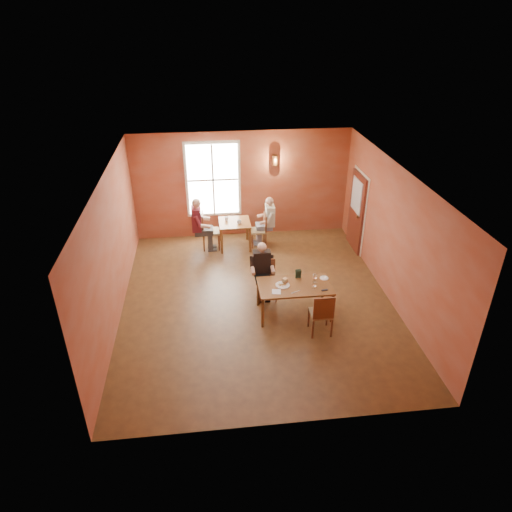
{
  "coord_description": "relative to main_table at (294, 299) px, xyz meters",
  "views": [
    {
      "loc": [
        -1.03,
        -8.52,
        5.91
      ],
      "look_at": [
        0.0,
        0.2,
        1.05
      ],
      "focal_mm": 32.0,
      "sensor_mm": 36.0,
      "label": 1
    }
  ],
  "objects": [
    {
      "name": "menu_stand",
      "position": [
        0.12,
        0.28,
        0.46
      ],
      "size": [
        0.12,
        0.07,
        0.2
      ],
      "primitive_type": "cube",
      "rotation": [
        0.0,
        0.0,
        0.06
      ],
      "color": "#1F3422",
      "rests_on": "main_table"
    },
    {
      "name": "second_table",
      "position": [
        -1.02,
        3.29,
        0.01
      ],
      "size": [
        0.84,
        0.84,
        0.74
      ],
      "primitive_type": null,
      "color": "brown",
      "rests_on": "ground"
    },
    {
      "name": "goblet_a",
      "position": [
        0.44,
        0.1,
        0.46
      ],
      "size": [
        0.1,
        0.1,
        0.2
      ],
      "primitive_type": null,
      "rotation": [
        0.0,
        0.0,
        -0.25
      ],
      "color": "white",
      "rests_on": "main_table"
    },
    {
      "name": "wall_left",
      "position": [
        -3.73,
        0.58,
        1.14
      ],
      "size": [
        0.04,
        7.0,
        3.0
      ],
      "primitive_type": "cube",
      "color": "brown",
      "rests_on": "ground"
    },
    {
      "name": "wall_sconce",
      "position": [
        0.17,
        3.98,
        1.84
      ],
      "size": [
        0.16,
        0.16,
        0.28
      ],
      "primitive_type": "cylinder",
      "color": "brown",
      "rests_on": "wall_back"
    },
    {
      "name": "wall_right",
      "position": [
        2.27,
        0.58,
        1.14
      ],
      "size": [
        0.04,
        7.0,
        3.0
      ],
      "primitive_type": "cube",
      "color": "brown",
      "rests_on": "ground"
    },
    {
      "name": "chair_empty",
      "position": [
        0.41,
        -0.68,
        0.12
      ],
      "size": [
        0.42,
        0.42,
        0.96
      ],
      "primitive_type": null,
      "rotation": [
        0.0,
        0.0,
        -0.0
      ],
      "color": "#4A2917",
      "rests_on": "ground"
    },
    {
      "name": "cup_a",
      "position": [
        -0.91,
        3.18,
        0.43
      ],
      "size": [
        0.14,
        0.14,
        0.1
      ],
      "primitive_type": "imported",
      "rotation": [
        0.0,
        0.0,
        0.15
      ],
      "color": "silver",
      "rests_on": "second_table"
    },
    {
      "name": "ceiling",
      "position": [
        -0.73,
        0.58,
        2.64
      ],
      "size": [
        6.0,
        7.0,
        0.04
      ],
      "primitive_type": "cube",
      "color": "white",
      "rests_on": "wall_back"
    },
    {
      "name": "sunglasses",
      "position": [
        0.57,
        -0.26,
        0.37
      ],
      "size": [
        0.14,
        0.06,
        0.02
      ],
      "primitive_type": "cube",
      "rotation": [
        0.0,
        0.0,
        0.16
      ],
      "color": "black",
      "rests_on": "main_table"
    },
    {
      "name": "cup_b",
      "position": [
        -1.23,
        3.41,
        0.43
      ],
      "size": [
        0.15,
        0.15,
        0.1
      ],
      "primitive_type": "imported",
      "rotation": [
        0.0,
        0.0,
        -0.44
      ],
      "color": "silver",
      "rests_on": "second_table"
    },
    {
      "name": "knife",
      "position": [
        -0.03,
        -0.25,
        0.36
      ],
      "size": [
        0.2,
        0.11,
        0.0
      ],
      "primitive_type": "cube",
      "rotation": [
        0.0,
        0.0,
        0.43
      ],
      "color": "silver",
      "rests_on": "main_table"
    },
    {
      "name": "napkin",
      "position": [
        -0.43,
        -0.2,
        0.37
      ],
      "size": [
        0.21,
        0.21,
        0.01
      ],
      "primitive_type": "cube",
      "rotation": [
        0.0,
        0.0,
        -0.17
      ],
      "color": "white",
      "rests_on": "main_table"
    },
    {
      "name": "chair_diner_maroon",
      "position": [
        -1.67,
        3.29,
        0.15
      ],
      "size": [
        0.46,
        0.46,
        1.03
      ],
      "primitive_type": null,
      "rotation": [
        0.0,
        0.0,
        -1.57
      ],
      "color": "#492812",
      "rests_on": "ground"
    },
    {
      "name": "wall_back",
      "position": [
        -0.73,
        4.08,
        1.14
      ],
      "size": [
        6.0,
        0.04,
        3.0
      ],
      "primitive_type": "cube",
      "color": "brown",
      "rests_on": "ground"
    },
    {
      "name": "main_table",
      "position": [
        0.0,
        0.0,
        0.0
      ],
      "size": [
        1.54,
        0.87,
        0.72
      ],
      "primitive_type": null,
      "color": "#5C311B",
      "rests_on": "ground"
    },
    {
      "name": "sandwich",
      "position": [
        -0.2,
        0.09,
        0.42
      ],
      "size": [
        0.12,
        0.12,
        0.11
      ],
      "primitive_type": "cube",
      "rotation": [
        0.0,
        0.0,
        0.63
      ],
      "color": "#B0854A",
      "rests_on": "main_table"
    },
    {
      "name": "chair_diner_white",
      "position": [
        -0.37,
        3.29,
        0.1
      ],
      "size": [
        0.41,
        0.41,
        0.93
      ],
      "primitive_type": null,
      "rotation": [
        0.0,
        0.0,
        1.57
      ],
      "color": "#482313",
      "rests_on": "ground"
    },
    {
      "name": "diner_white",
      "position": [
        -0.34,
        3.29,
        0.3
      ],
      "size": [
        0.53,
        0.53,
        1.32
      ],
      "primitive_type": null,
      "rotation": [
        0.0,
        0.0,
        1.57
      ],
      "color": "white",
      "rests_on": "ground"
    },
    {
      "name": "side_plate",
      "position": [
        0.68,
        0.2,
        0.37
      ],
      "size": [
        0.2,
        0.2,
        0.01
      ],
      "primitive_type": "cylinder",
      "rotation": [
        0.0,
        0.0,
        -0.07
      ],
      "color": "white",
      "rests_on": "main_table"
    },
    {
      "name": "diner_main",
      "position": [
        -0.5,
        0.62,
        0.27
      ],
      "size": [
        0.5,
        0.5,
        1.26
      ],
      "primitive_type": null,
      "rotation": [
        0.0,
        0.0,
        3.14
      ],
      "color": "#2F1F19",
      "rests_on": "ground"
    },
    {
      "name": "door",
      "position": [
        2.21,
        2.88,
        0.69
      ],
      "size": [
        0.12,
        1.04,
        2.1
      ],
      "primitive_type": "cube",
      "color": "maroon",
      "rests_on": "ground"
    },
    {
      "name": "window",
      "position": [
        -1.53,
        4.03,
        1.34
      ],
      "size": [
        1.36,
        0.1,
        1.96
      ],
      "primitive_type": "cube",
      "color": "white",
      "rests_on": "wall_back"
    },
    {
      "name": "diner_maroon",
      "position": [
        -1.7,
        3.29,
        0.36
      ],
      "size": [
        0.58,
        0.58,
        1.45
      ],
      "primitive_type": null,
      "rotation": [
        0.0,
        0.0,
        -1.57
      ],
      "color": "maroon",
      "rests_on": "ground"
    },
    {
      "name": "goblet_c",
      "position": [
        0.36,
        -0.21,
        0.46
      ],
      "size": [
        0.09,
        0.09,
        0.2
      ],
      "primitive_type": null,
      "rotation": [
        0.0,
        0.0,
        -0.18
      ],
      "color": "white",
      "rests_on": "main_table"
    },
    {
      "name": "ground",
      "position": [
        -0.73,
        0.58,
        -0.36
      ],
      "size": [
        6.0,
        7.0,
        0.01
      ],
      "primitive_type": "cube",
      "color": "brown",
      "rests_on": "ground"
    },
    {
      "name": "chair_diner_main",
      "position": [
        -0.5,
        0.65,
        0.1
      ],
      "size": [
        0.41,
        0.41,
        0.92
      ],
      "primitive_type": null,
      "rotation": [
        0.0,
        0.0,
        3.14
      ],
      "color": "maroon",
      "rests_on": "ground"
    },
    {
      "name": "wall_front",
      "position": [
        -0.73,
        -2.92,
        1.14
      ],
      "size": [
        6.0,
        0.04,
        3.0
      ],
      "primitive_type": "cube",
      "color": "brown",
      "rests_on": "ground"
    },
    {
      "name": "plate_food",
      "position": [
        -0.26,
        0.02,
        0.38
      ],
      "size": [
        0.33,
        0.33,
        0.04
      ],
      "primitive_type": "cylinder",
      "rotation": [
        0.0,
        0.0,
        0.12
      ],
      "color": "white",
      "rests_on": "main_table"
    }
  ]
}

